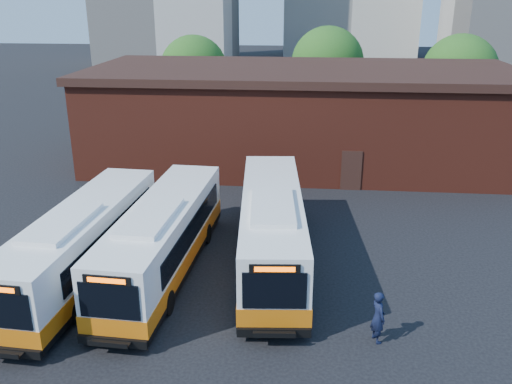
# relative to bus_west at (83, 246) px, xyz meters

# --- Properties ---
(ground) EXTENTS (220.00, 220.00, 0.00)m
(ground) POSITION_rel_bus_west_xyz_m (8.55, -2.19, -1.42)
(ground) COLOR black
(bus_west) EXTENTS (3.04, 11.62, 3.14)m
(bus_west) POSITION_rel_bus_west_xyz_m (0.00, 0.00, 0.00)
(bus_west) COLOR white
(bus_west) RESTS_ON ground
(bus_midwest) EXTENTS (2.98, 11.64, 3.14)m
(bus_midwest) POSITION_rel_bus_west_xyz_m (3.11, 0.83, 0.00)
(bus_midwest) COLOR white
(bus_midwest) RESTS_ON ground
(bus_mideast) EXTENTS (3.47, 12.25, 3.30)m
(bus_mideast) POSITION_rel_bus_west_xyz_m (7.50, 2.07, 0.07)
(bus_mideast) COLOR white
(bus_mideast) RESTS_ON ground
(transit_worker) EXTENTS (0.66, 0.79, 1.84)m
(transit_worker) POSITION_rel_bus_west_xyz_m (11.41, -3.25, -0.50)
(transit_worker) COLOR black
(transit_worker) RESTS_ON ground
(depot_building) EXTENTS (28.60, 12.60, 6.40)m
(depot_building) POSITION_rel_bus_west_xyz_m (8.55, 17.81, 1.83)
(depot_building) COLOR maroon
(depot_building) RESTS_ON ground
(tree_west) EXTENTS (6.00, 6.00, 7.65)m
(tree_west) POSITION_rel_bus_west_xyz_m (-1.45, 29.81, 3.22)
(tree_west) COLOR #382314
(tree_west) RESTS_ON ground
(tree_mid) EXTENTS (6.56, 6.56, 8.36)m
(tree_mid) POSITION_rel_bus_west_xyz_m (10.55, 31.81, 3.66)
(tree_mid) COLOR #382314
(tree_mid) RESTS_ON ground
(tree_east) EXTENTS (6.24, 6.24, 7.96)m
(tree_east) POSITION_rel_bus_west_xyz_m (21.55, 28.81, 3.41)
(tree_east) COLOR #382314
(tree_east) RESTS_ON ground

